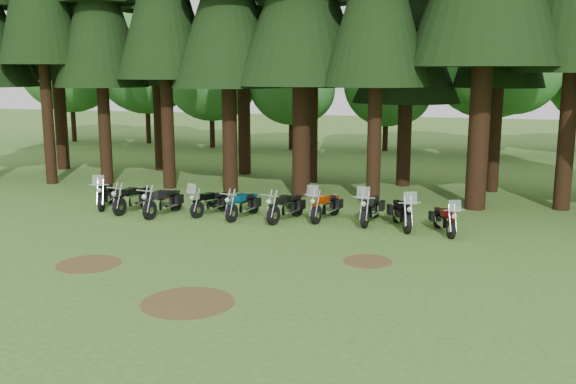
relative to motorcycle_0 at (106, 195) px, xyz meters
name	(u,v)px	position (x,y,z in m)	size (l,w,h in m)	color
ground	(215,253)	(6.75, -4.89, -0.49)	(120.00, 120.00, 0.00)	#3C6624
pine_back_4	(409,6)	(10.79, 8.36, 7.76)	(4.94, 4.94, 13.78)	#301C10
decid_0	(72,63)	(-15.35, 20.37, 5.41)	(8.00, 7.78, 10.00)	#301C10
decid_1	(149,64)	(-9.23, 20.88, 5.34)	(7.91, 7.69, 9.88)	#301C10
decid_2	(214,77)	(-3.68, 19.89, 4.46)	(6.72, 6.53, 8.40)	#301C10
decid_3	(295,83)	(2.04, 20.24, 4.02)	(6.12, 5.95, 7.65)	#301C10
decid_4	(390,86)	(8.33, 21.43, 3.88)	(5.93, 5.76, 7.41)	#301C10
decid_5	(498,56)	(15.05, 20.82, 5.74)	(8.45, 8.21, 10.56)	#301C10
dirt_patch_0	(89,264)	(3.75, -6.89, -0.49)	(1.80, 1.80, 0.01)	#4C3D1E
dirt_patch_1	(368,261)	(11.25, -4.39, -0.49)	(1.40, 1.40, 0.01)	#4C3D1E
dirt_patch_2	(188,302)	(7.75, -8.89, -0.49)	(2.20, 2.20, 0.01)	#4C3D1E
motorcycle_0	(106,195)	(0.00, 0.00, 0.00)	(1.07, 2.30, 1.48)	black
motorcycle_1	(133,199)	(1.43, -0.39, -0.02)	(0.44, 2.30, 0.93)	black
motorcycle_2	(163,202)	(2.86, -0.64, -0.01)	(0.50, 2.33, 0.95)	black
motorcycle_3	(210,203)	(4.53, -0.06, -0.05)	(0.95, 2.09, 1.34)	black
motorcycle_4	(243,206)	(5.90, -0.22, -0.03)	(0.53, 2.22, 0.91)	black
motorcycle_5	(286,208)	(7.54, -0.17, -0.02)	(0.77, 2.25, 0.93)	black
motorcycle_6	(325,207)	(8.89, 0.38, -0.01)	(0.75, 2.30, 1.45)	black
motorcycle_7	(370,209)	(10.55, 0.33, 0.01)	(0.50, 2.40, 1.51)	black
motorcycle_8	(402,214)	(11.71, -0.10, 0.00)	(1.06, 2.30, 1.48)	black
motorcycle_9	(444,220)	(13.16, -0.46, -0.05)	(1.00, 2.07, 1.33)	black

